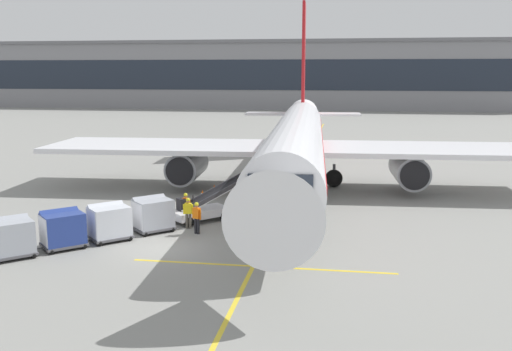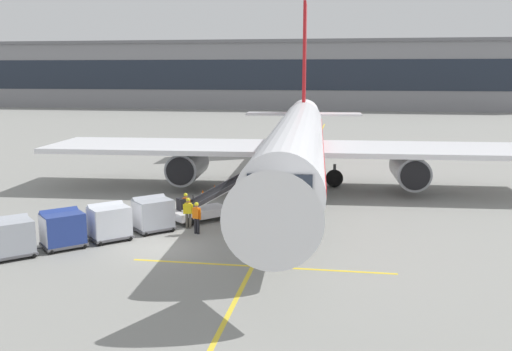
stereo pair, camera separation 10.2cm
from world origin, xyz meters
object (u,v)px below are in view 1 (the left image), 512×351
ground_crew_marshaller (188,211)px  safety_cone_wingtip (214,190)px  baggage_cart_lead (153,213)px  ground_crew_wingwalker (186,206)px  parked_airplane (297,141)px  baggage_cart_third (63,228)px  safety_cone_engine_keepout (203,194)px  ground_crew_by_carts (154,208)px  ground_crew_by_loader (197,216)px  baggage_cart_fourth (11,237)px  belt_loader (204,207)px  baggage_cart_second (109,221)px

ground_crew_marshaller → safety_cone_wingtip: 8.83m
baggage_cart_lead → ground_crew_wingwalker: 2.44m
parked_airplane → baggage_cart_third: (-10.08, -16.43, -2.55)m
baggage_cart_lead → safety_cone_engine_keepout: 8.45m
parked_airplane → ground_crew_marshaller: parked_airplane is taller
baggage_cart_third → ground_crew_marshaller: 6.82m
safety_cone_wingtip → ground_crew_by_carts: bearing=-100.1°
ground_crew_by_loader → safety_cone_wingtip: ground_crew_by_loader is taller
safety_cone_engine_keepout → safety_cone_wingtip: (0.54, 1.25, 0.07)m
baggage_cart_third → ground_crew_wingwalker: size_ratio=1.46×
parked_airplane → ground_crew_wingwalker: size_ratio=27.05×
safety_cone_engine_keepout → parked_airplane: bearing=36.1°
parked_airplane → safety_cone_engine_keepout: bearing=-143.9°
ground_crew_by_carts → baggage_cart_fourth: bearing=-125.9°
belt_loader → ground_crew_marshaller: belt_loader is taller
baggage_cart_second → baggage_cart_third: 2.38m
ground_crew_wingwalker → safety_cone_engine_keepout: ground_crew_wingwalker is taller
baggage_cart_fourth → safety_cone_engine_keepout: size_ratio=4.14×
belt_loader → parked_airplane: bearing=65.8°
parked_airplane → belt_loader: bearing=-114.2°
ground_crew_by_carts → safety_cone_engine_keepout: ground_crew_by_carts is taller
baggage_cart_fourth → parked_airplane: bearing=57.1°
parked_airplane → ground_crew_by_carts: parked_airplane is taller
baggage_cart_fourth → ground_crew_marshaller: baggage_cart_fourth is taller
baggage_cart_third → ground_crew_by_carts: 5.70m
ground_crew_wingwalker → safety_cone_wingtip: ground_crew_wingwalker is taller
belt_loader → baggage_cart_fourth: bearing=-131.8°
parked_airplane → baggage_cart_fourth: parked_airplane is taller
ground_crew_by_loader → ground_crew_marshaller: bearing=127.7°
ground_crew_wingwalker → baggage_cart_second: bearing=-125.8°
baggage_cart_third → ground_crew_by_loader: bearing=30.8°
parked_airplane → safety_cone_wingtip: bearing=-150.1°
parked_airplane → baggage_cart_lead: bearing=-117.6°
parked_airplane → ground_crew_wingwalker: (-5.42, -10.71, -2.55)m
belt_loader → safety_cone_engine_keepout: 5.87m
baggage_cart_second → ground_crew_marshaller: bearing=39.5°
baggage_cart_third → ground_crew_by_carts: (3.06, 4.81, -0.00)m
ground_crew_marshaller → safety_cone_engine_keepout: ground_crew_marshaller is taller
ground_crew_marshaller → safety_cone_wingtip: bearing=93.8°
safety_cone_engine_keepout → ground_crew_by_carts: bearing=-97.6°
baggage_cart_fourth → safety_cone_wingtip: size_ratio=3.38×
parked_airplane → ground_crew_by_carts: 13.81m
parked_airplane → belt_loader: parked_airplane is taller
ground_crew_by_carts → safety_cone_engine_keepout: bearing=82.4°
baggage_cart_lead → ground_crew_by_carts: bearing=105.5°
ground_crew_by_carts → ground_crew_marshaller: 2.12m
parked_airplane → safety_cone_engine_keepout: size_ratio=76.65×
baggage_cart_lead → ground_crew_wingwalker: size_ratio=1.46×
baggage_cart_third → safety_cone_wingtip: bearing=71.0°
ground_crew_wingwalker → safety_cone_engine_keepout: (-0.63, 6.30, -0.70)m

